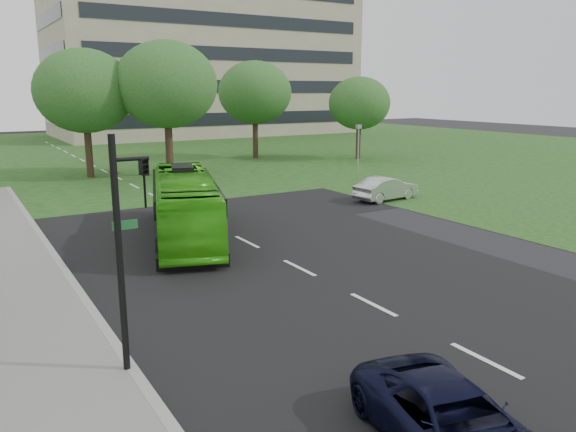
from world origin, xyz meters
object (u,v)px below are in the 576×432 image
object	(u,v)px
tree_park_c	(166,85)
traffic_light	(126,238)
suv	(452,424)
tree_park_b	(84,91)
tree_park_e	(359,103)
office_building	(203,43)
tree_park_d	(255,93)
camera_pole	(358,144)
bus	(185,206)
sedan	(386,188)

from	to	relation	value
tree_park_c	traffic_light	xyz separation A→B (m)	(-10.59, -27.49, -3.36)
tree_park_c	suv	distance (m)	34.31
tree_park_b	tree_park_e	size ratio (longest dim) A/B	1.23
office_building	tree_park_d	size ratio (longest dim) A/B	4.64
traffic_light	camera_pole	world-z (taller)	traffic_light
tree_park_e	suv	size ratio (longest dim) A/B	1.67
tree_park_b	tree_park_d	world-z (taller)	tree_park_b
tree_park_d	bus	bearing A→B (deg)	-123.79
office_building	tree_park_d	bearing A→B (deg)	-104.78
sedan	office_building	bearing A→B (deg)	-19.12
tree_park_c	tree_park_b	bearing A→B (deg)	156.15
office_building	tree_park_d	distance (m)	32.13
bus	suv	world-z (taller)	bus
tree_park_b	tree_park_d	xyz separation A→B (m)	(15.49, 4.19, -0.14)
tree_park_d	bus	distance (m)	28.76
tree_park_d	traffic_light	world-z (taller)	tree_park_d
tree_park_b	tree_park_e	bearing A→B (deg)	-2.92
tree_park_b	suv	world-z (taller)	tree_park_b
tree_park_d	traffic_light	distance (m)	39.99
suv	tree_park_b	bearing A→B (deg)	99.24
office_building	tree_park_e	size ratio (longest dim) A/B	5.53
tree_park_b	tree_park_d	bearing A→B (deg)	15.14
tree_park_e	traffic_light	bearing A→B (deg)	-134.99
tree_park_c	traffic_light	size ratio (longest dim) A/B	1.82
bus	sedan	world-z (taller)	bus
camera_pole	bus	bearing A→B (deg)	-153.92
traffic_light	camera_pole	distance (m)	28.80
tree_park_e	camera_pole	world-z (taller)	tree_park_e
tree_park_b	tree_park_c	size ratio (longest dim) A/B	0.94
tree_park_b	camera_pole	bearing A→B (deg)	-33.28
tree_park_e	bus	xyz separation A→B (m)	(-23.38, -18.24, -3.55)
bus	sedan	bearing A→B (deg)	27.02
office_building	sedan	size ratio (longest dim) A/B	9.98
sedan	camera_pole	bearing A→B (deg)	-33.30
suv	camera_pole	world-z (taller)	camera_pole
tree_park_b	tree_park_d	distance (m)	16.05
tree_park_d	tree_park_e	distance (m)	9.34
tree_park_b	tree_park_c	distance (m)	5.60
tree_park_d	bus	size ratio (longest dim) A/B	0.87
tree_park_e	camera_pole	size ratio (longest dim) A/B	1.94
office_building	tree_park_c	size ratio (longest dim) A/B	4.23
traffic_light	tree_park_c	bearing A→B (deg)	53.90
traffic_light	tree_park_e	bearing A→B (deg)	29.98
tree_park_b	camera_pole	size ratio (longest dim) A/B	2.37
tree_park_b	suv	bearing A→B (deg)	-92.79
tree_park_e	bus	distance (m)	29.87
bus	suv	bearing A→B (deg)	-77.23
tree_park_e	sedan	distance (m)	19.87
sedan	bus	bearing A→B (deg)	92.18
camera_pole	traffic_light	bearing A→B (deg)	-140.91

